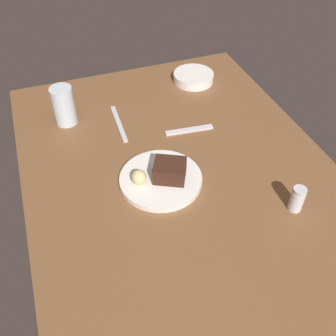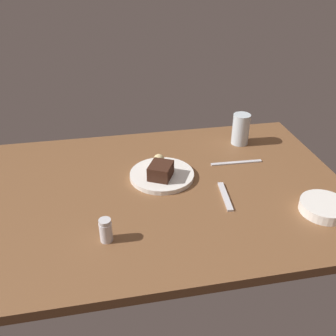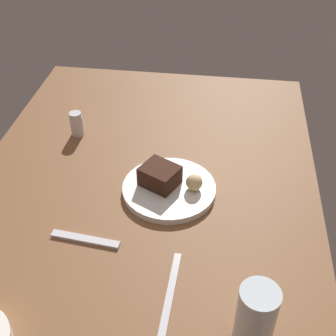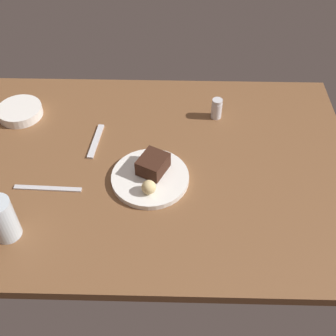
{
  "view_description": "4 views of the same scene",
  "coord_description": "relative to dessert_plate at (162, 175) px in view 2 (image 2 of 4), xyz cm",
  "views": [
    {
      "loc": [
        69.4,
        -29.46,
        77.54
      ],
      "look_at": [
        -2.08,
        -3.75,
        5.22
      ],
      "focal_mm": 41.67,
      "sensor_mm": 36.0,
      "label": 1
    },
    {
      "loc": [
        17.89,
        99.06,
        71.75
      ],
      "look_at": [
        -2.14,
        -6.63,
        6.37
      ],
      "focal_mm": 39.5,
      "sensor_mm": 36.0,
      "label": 2
    },
    {
      "loc": [
        -78.81,
        -17.29,
        74.51
      ],
      "look_at": [
        4.59,
        -5.7,
        6.45
      ],
      "focal_mm": 48.08,
      "sensor_mm": 36.0,
      "label": 3
    },
    {
      "loc": [
        6.98,
        -86.95,
        92.98
      ],
      "look_at": [
        5.01,
        -4.36,
        5.68
      ],
      "focal_mm": 45.36,
      "sensor_mm": 36.0,
      "label": 4
    }
  ],
  "objects": [
    {
      "name": "dining_table",
      "position": [
        -0.04,
        6.56,
        -2.32
      ],
      "size": [
        120.0,
        84.0,
        3.0
      ],
      "primitive_type": "cube",
      "color": "brown",
      "rests_on": "ground"
    },
    {
      "name": "dessert_plate",
      "position": [
        0.0,
        0.0,
        0.0
      ],
      "size": [
        22.06,
        22.06,
        1.64
      ],
      "primitive_type": "cylinder",
      "color": "white",
      "rests_on": "dining_table"
    },
    {
      "name": "chocolate_cake_slice",
      "position": [
        0.73,
        2.27,
        3.23
      ],
      "size": [
        10.04,
        10.54,
        4.81
      ],
      "primitive_type": "cube",
      "rotation": [
        0.0,
        0.0,
        4.24
      ],
      "color": "#381E14",
      "rests_on": "dessert_plate"
    },
    {
      "name": "bread_roll",
      "position": [
        -0.09,
        -5.92,
        2.81
      ],
      "size": [
        3.97,
        3.97,
        3.97
      ],
      "primitive_type": "sphere",
      "color": "#DBC184",
      "rests_on": "dessert_plate"
    },
    {
      "name": "salt_shaker",
      "position": [
        20.12,
        28.39,
        2.61
      ],
      "size": [
        3.48,
        3.48,
        6.97
      ],
      "color": "silver",
      "rests_on": "dining_table"
    },
    {
      "name": "water_glass",
      "position": [
        -35.08,
        -19.28,
        5.34
      ],
      "size": [
        6.75,
        6.75,
        12.32
      ],
      "primitive_type": "cylinder",
      "color": "silver",
      "rests_on": "dining_table"
    },
    {
      "name": "side_bowl",
      "position": [
        -44.38,
        27.77,
        0.73
      ],
      "size": [
        14.4,
        14.4,
        3.1
      ],
      "primitive_type": "cylinder",
      "color": "white",
      "rests_on": "dining_table"
    },
    {
      "name": "dessert_spoon",
      "position": [
        -17.73,
        15.37,
        -0.47
      ],
      "size": [
        3.29,
        15.1,
        0.7
      ],
      "primitive_type": "cube",
      "rotation": [
        0.0,
        0.0,
        1.47
      ],
      "color": "silver",
      "rests_on": "dining_table"
    },
    {
      "name": "butter_knife",
      "position": [
        -28.46,
        -4.15,
        -0.57
      ],
      "size": [
        19.04,
        2.07,
        0.5
      ],
      "primitive_type": "cube",
      "rotation": [
        0.0,
        0.0,
        6.25
      ],
      "color": "silver",
      "rests_on": "dining_table"
    }
  ]
}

